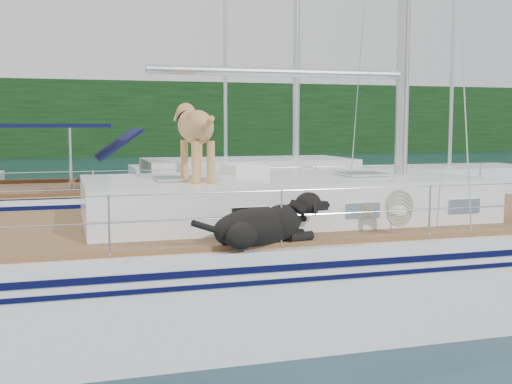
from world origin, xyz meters
name	(u,v)px	position (x,y,z in m)	size (l,w,h in m)	color
ground	(225,313)	(0.00, 0.00, 0.00)	(120.00, 120.00, 0.00)	black
tree_line	(89,119)	(0.00, 45.00, 3.00)	(90.00, 3.00, 6.00)	black
shore_bank	(90,148)	(0.00, 46.20, 0.60)	(92.00, 1.00, 1.20)	#595147
main_sailboat	(231,263)	(0.09, -0.01, 0.68)	(12.00, 4.00, 14.01)	white
neighbor_sailboat	(203,207)	(1.03, 6.30, 0.63)	(11.00, 3.50, 13.30)	white
bg_boat_center	(226,178)	(4.00, 16.00, 0.45)	(7.20, 3.00, 11.65)	white
bg_boat_east	(449,179)	(12.00, 13.00, 0.46)	(6.40, 3.00, 11.65)	white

